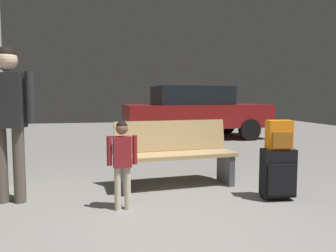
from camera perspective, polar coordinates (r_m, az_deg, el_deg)
ground_plane at (r=6.88m, az=-6.11°, el=-5.54°), size 18.00×18.00×0.10m
bench at (r=4.48m, az=1.26°, el=-4.87°), size 1.65×0.69×0.89m
suitcase at (r=4.13m, az=18.51°, el=-7.70°), size 0.39×0.26×0.60m
backpack_bright at (r=4.06m, az=18.69°, el=-1.49°), size 0.29×0.21×0.34m
child at (r=3.56m, az=-7.95°, el=-5.07°), size 0.33×0.19×0.96m
adult at (r=4.13m, az=-25.97°, el=2.90°), size 0.60×0.27×1.77m
parked_car_near at (r=9.60m, az=4.65°, el=2.62°), size 4.19×1.98×1.51m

